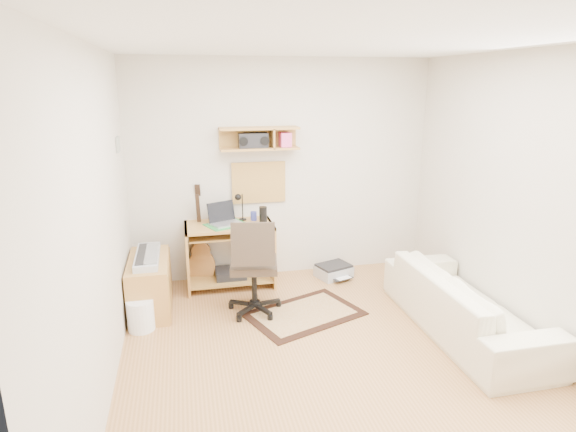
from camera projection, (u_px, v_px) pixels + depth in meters
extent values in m
cube|color=#B27E4A|center=(331.00, 357.00, 4.20)|extent=(3.60, 4.00, 0.01)
cube|color=white|center=(339.00, 41.00, 3.49)|extent=(3.60, 4.00, 0.01)
cube|color=beige|center=(283.00, 170.00, 5.73)|extent=(3.60, 0.01, 2.60)
cube|color=beige|center=(97.00, 228.00, 3.47)|extent=(0.01, 4.00, 2.60)
cube|color=beige|center=(530.00, 202.00, 4.22)|extent=(0.01, 4.00, 2.60)
cube|color=#C08943|center=(259.00, 138.00, 5.44)|extent=(0.90, 0.25, 0.26)
cube|color=tan|center=(259.00, 182.00, 5.68)|extent=(0.64, 0.03, 0.49)
cube|color=#4C8CBF|center=(118.00, 144.00, 4.77)|extent=(0.02, 0.20, 0.15)
cylinder|color=black|center=(263.00, 215.00, 5.48)|extent=(0.09, 0.09, 0.20)
cylinder|color=#313993|center=(254.00, 216.00, 5.61)|extent=(0.07, 0.07, 0.10)
cube|color=black|center=(253.00, 140.00, 5.42)|extent=(0.33, 0.15, 0.17)
cube|color=#C7B985|center=(304.00, 314.00, 4.95)|extent=(1.32, 1.10, 0.01)
cube|color=#C08943|center=(150.00, 284.00, 5.02)|extent=(0.40, 0.90, 0.55)
cube|color=#B2B5BA|center=(147.00, 257.00, 4.93)|extent=(0.23, 0.75, 0.07)
cylinder|color=white|center=(141.00, 315.00, 4.61)|extent=(0.26, 0.26, 0.31)
cube|color=#A5A8AA|center=(334.00, 270.00, 5.89)|extent=(0.48, 0.42, 0.15)
imported|color=beige|center=(466.00, 293.00, 4.53)|extent=(0.58, 1.99, 0.78)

